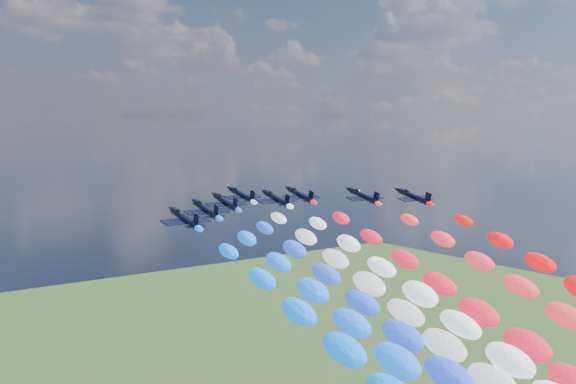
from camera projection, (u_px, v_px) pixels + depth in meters
jet_0 at (185, 218)px, 129.06m from camera, size 8.81×12.00×5.23m
jet_1 at (206, 209)px, 141.55m from camera, size 9.16×12.26×5.23m
jet_2 at (225, 202)px, 153.64m from camera, size 9.27×12.34×5.23m
jet_3 at (276, 199)px, 159.80m from camera, size 9.06×12.19×5.23m
jet_4 at (242, 195)px, 167.39m from camera, size 9.05×12.18×5.23m
trail_4 at (467, 380)px, 118.47m from camera, size 6.61×125.53×51.81m
jet_5 at (300, 195)px, 167.23m from camera, size 9.01×12.15×5.23m
trail_5 at (550, 381)px, 118.30m from camera, size 6.61×125.53×51.81m
jet_6 at (363, 196)px, 164.84m from camera, size 8.80×12.00×5.23m
jet_7 at (414, 197)px, 163.59m from camera, size 8.98×12.13×5.23m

